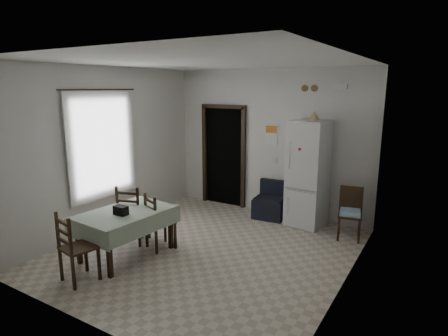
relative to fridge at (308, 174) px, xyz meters
name	(u,v)px	position (x,y,z in m)	size (l,w,h in m)	color
ground	(208,250)	(-0.94, -1.93, -0.98)	(4.50, 4.50, 0.00)	beige
ceiling	(206,61)	(-0.94, -1.93, 1.92)	(4.20, 4.50, 0.02)	white
wall_back	(269,143)	(-0.94, 0.32, 0.47)	(4.20, 0.02, 2.90)	silver
wall_front	(82,198)	(-0.94, -4.18, 0.47)	(4.20, 0.02, 2.90)	silver
wall_left	(109,149)	(-3.04, -1.93, 0.47)	(0.02, 4.50, 2.90)	silver
wall_right	(349,178)	(1.16, -1.93, 0.47)	(0.02, 4.50, 2.90)	silver
doorway	(229,155)	(-1.99, 0.52, 0.08)	(1.06, 0.52, 2.22)	black
window_recess	(98,145)	(-3.09, -2.13, 0.57)	(0.10, 1.20, 1.60)	silver
curtain	(103,146)	(-2.98, -2.13, 0.57)	(0.02, 1.45, 1.85)	silver
curtain_rod	(99,90)	(-2.97, -2.13, 1.52)	(0.02, 0.02, 1.60)	black
calendar	(271,134)	(-0.89, 0.31, 0.64)	(0.28, 0.02, 0.40)	white
calendar_image	(271,129)	(-0.89, 0.30, 0.74)	(0.24, 0.01, 0.14)	orange
light_switch	(275,160)	(-0.79, 0.31, 0.12)	(0.08, 0.02, 0.12)	beige
vent_left	(305,88)	(-0.24, 0.30, 1.54)	(0.12, 0.12, 0.03)	brown
vent_right	(314,88)	(-0.06, 0.30, 1.54)	(0.12, 0.12, 0.03)	brown
emergency_light	(340,87)	(0.41, 0.28, 1.57)	(0.25, 0.07, 0.09)	white
fridge	(308,174)	(0.00, 0.00, 0.00)	(0.64, 0.64, 1.96)	silver
tan_cone	(314,116)	(0.05, 0.03, 1.06)	(0.20, 0.20, 0.17)	tan
navy_seat	(270,200)	(-0.74, 0.00, -0.62)	(0.60, 0.58, 0.72)	black
corner_chair	(350,214)	(0.86, -0.28, -0.54)	(0.38, 0.38, 0.88)	black
dining_table	(127,234)	(-1.90, -2.71, -0.62)	(0.90, 1.37, 0.71)	#97A990
black_bag	(121,210)	(-1.84, -2.85, -0.20)	(0.21, 0.12, 0.13)	black
dining_chair_far_left	(133,213)	(-2.19, -2.26, -0.48)	(0.42, 0.42, 0.99)	black
dining_chair_far_right	(160,221)	(-1.64, -2.23, -0.53)	(0.39, 0.39, 0.91)	black
dining_chair_near_head	(78,247)	(-1.88, -3.59, -0.50)	(0.41, 0.41, 0.96)	black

